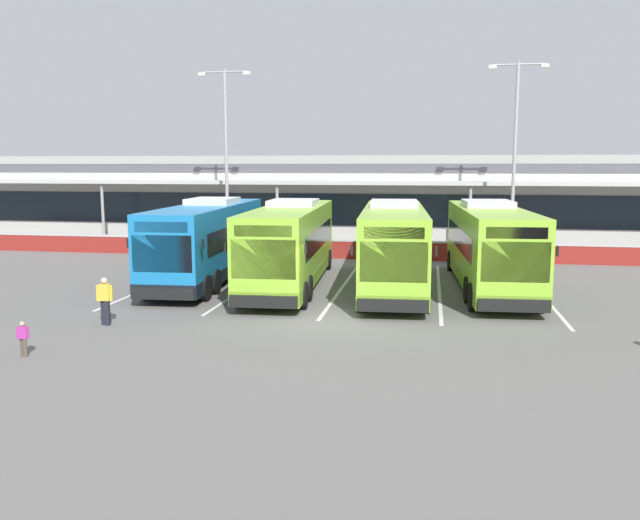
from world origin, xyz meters
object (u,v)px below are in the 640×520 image
(coach_bus_leftmost, at_px, (208,242))
(coach_bus_left_centre, at_px, (290,246))
(pedestrian_near_bin, at_px, (105,299))
(coach_bus_right_centre, at_px, (489,248))
(lamp_post_west, at_px, (226,149))
(lamp_post_centre, at_px, (515,148))
(coach_bus_centre, at_px, (393,248))
(pedestrian_child, at_px, (23,338))

(coach_bus_leftmost, distance_m, coach_bus_left_centre, 4.16)
(coach_bus_left_centre, distance_m, pedestrian_near_bin, 9.34)
(coach_bus_right_centre, bearing_deg, pedestrian_near_bin, -146.01)
(coach_bus_right_centre, distance_m, pedestrian_near_bin, 16.00)
(coach_bus_right_centre, height_order, lamp_post_west, lamp_post_west)
(pedestrian_near_bin, bearing_deg, lamp_post_centre, 50.26)
(coach_bus_centre, relative_size, lamp_post_west, 1.12)
(coach_bus_leftmost, relative_size, coach_bus_left_centre, 1.00)
(pedestrian_child, height_order, pedestrian_near_bin, pedestrian_near_bin)
(coach_bus_centre, xyz_separation_m, lamp_post_west, (-10.79, 10.19, 4.50))
(lamp_post_west, height_order, lamp_post_centre, same)
(coach_bus_centre, relative_size, pedestrian_child, 12.22)
(coach_bus_leftmost, relative_size, coach_bus_right_centre, 1.00)
(coach_bus_leftmost, distance_m, lamp_post_centre, 18.20)
(coach_bus_centre, distance_m, pedestrian_near_bin, 12.33)
(pedestrian_child, distance_m, pedestrian_near_bin, 3.77)
(coach_bus_leftmost, bearing_deg, pedestrian_child, -94.51)
(pedestrian_child, bearing_deg, coach_bus_right_centre, 42.67)
(coach_bus_left_centre, relative_size, lamp_post_centre, 1.12)
(coach_bus_left_centre, bearing_deg, pedestrian_near_bin, -119.63)
(coach_bus_centre, bearing_deg, lamp_post_west, 136.64)
(coach_bus_centre, xyz_separation_m, pedestrian_child, (-9.63, -11.95, -1.24))
(coach_bus_right_centre, bearing_deg, coach_bus_centre, -170.16)
(coach_bus_leftmost, relative_size, pedestrian_near_bin, 7.58)
(coach_bus_leftmost, xyz_separation_m, lamp_post_centre, (14.80, 9.58, 4.50))
(coach_bus_centre, height_order, lamp_post_centre, lamp_post_centre)
(coach_bus_leftmost, height_order, pedestrian_near_bin, coach_bus_leftmost)
(coach_bus_leftmost, distance_m, lamp_post_west, 10.81)
(coach_bus_centre, height_order, pedestrian_near_bin, coach_bus_centre)
(coach_bus_right_centre, bearing_deg, lamp_post_west, 147.53)
(coach_bus_left_centre, height_order, pedestrian_child, coach_bus_left_centre)
(coach_bus_centre, distance_m, lamp_post_centre, 12.73)
(coach_bus_leftmost, distance_m, pedestrian_child, 12.65)
(pedestrian_near_bin, bearing_deg, coach_bus_left_centre, 60.37)
(coach_bus_leftmost, height_order, coach_bus_right_centre, same)
(coach_bus_right_centre, bearing_deg, coach_bus_left_centre, -174.38)
(lamp_post_west, distance_m, lamp_post_centre, 16.95)
(pedestrian_near_bin, distance_m, lamp_post_west, 19.26)
(lamp_post_centre, bearing_deg, coach_bus_left_centre, -136.04)
(coach_bus_left_centre, height_order, coach_bus_right_centre, same)
(coach_bus_centre, distance_m, pedestrian_child, 15.40)
(lamp_post_west, xyz_separation_m, lamp_post_centre, (16.95, -0.00, 0.00))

